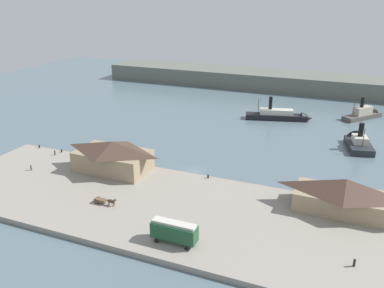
% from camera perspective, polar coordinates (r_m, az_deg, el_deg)
% --- Properties ---
extents(ground_plane, '(320.00, 320.00, 0.00)m').
position_cam_1_polar(ground_plane, '(111.44, 0.23, -3.80)').
color(ground_plane, slate).
extents(quay_promenade, '(110.00, 36.00, 1.20)m').
position_cam_1_polar(quay_promenade, '(93.38, -4.99, -8.60)').
color(quay_promenade, gray).
rests_on(quay_promenade, ground).
extents(seawall_edge, '(110.00, 0.80, 1.00)m').
position_cam_1_polar(seawall_edge, '(108.22, -0.50, -4.29)').
color(seawall_edge, slate).
rests_on(seawall_edge, ground).
extents(ferry_shed_east_terminal, '(19.47, 11.52, 8.16)m').
position_cam_1_polar(ferry_shed_east_terminal, '(109.46, -11.06, -1.63)').
color(ferry_shed_east_terminal, '#998466').
rests_on(ferry_shed_east_terminal, quay_promenade).
extents(ferry_shed_west_terminal, '(20.91, 9.80, 7.69)m').
position_cam_1_polar(ferry_shed_west_terminal, '(93.69, 20.59, -6.73)').
color(ferry_shed_west_terminal, '#998466').
rests_on(ferry_shed_west_terminal, quay_promenade).
extents(street_tram, '(8.92, 2.93, 4.43)m').
position_cam_1_polar(street_tram, '(78.33, -2.51, -12.06)').
color(street_tram, '#1E4C2D').
rests_on(street_tram, quay_promenade).
extents(horse_cart, '(5.73, 1.36, 1.87)m').
position_cam_1_polar(horse_cart, '(93.98, -12.13, -7.75)').
color(horse_cart, brown).
rests_on(horse_cart, quay_promenade).
extents(pedestrian_walking_east, '(0.41, 0.41, 1.67)m').
position_cam_1_polar(pedestrian_walking_east, '(116.91, -21.63, -3.09)').
color(pedestrian_walking_east, '#3D4C42').
rests_on(pedestrian_walking_east, quay_promenade).
extents(pedestrian_near_west_shed, '(0.43, 0.43, 1.72)m').
position_cam_1_polar(pedestrian_near_west_shed, '(78.60, 21.79, -15.16)').
color(pedestrian_near_west_shed, '#232328').
rests_on(pedestrian_near_west_shed, quay_promenade).
extents(pedestrian_standing_center, '(0.42, 0.42, 1.68)m').
position_cam_1_polar(pedestrian_standing_center, '(125.25, -18.65, -1.14)').
color(pedestrian_standing_center, '#3D4C42').
rests_on(pedestrian_standing_center, quay_promenade).
extents(mooring_post_west, '(0.44, 0.44, 0.90)m').
position_cam_1_polar(mooring_post_west, '(104.48, 2.27, -4.56)').
color(mooring_post_west, black).
rests_on(mooring_post_west, quay_promenade).
extents(mooring_post_center_east, '(0.44, 0.44, 0.90)m').
position_cam_1_polar(mooring_post_center_east, '(122.58, -15.52, -1.43)').
color(mooring_post_center_east, black).
rests_on(mooring_post_center_east, quay_promenade).
extents(mooring_post_center_west, '(0.44, 0.44, 0.90)m').
position_cam_1_polar(mooring_post_center_west, '(126.91, -17.81, -0.91)').
color(mooring_post_center_west, black).
rests_on(mooring_post_center_west, quay_promenade).
extents(mooring_post_east, '(0.44, 0.44, 0.90)m').
position_cam_1_polar(mooring_post_east, '(132.67, -20.61, -0.33)').
color(mooring_post_east, black).
rests_on(mooring_post_east, quay_promenade).
extents(ferry_approaching_west, '(15.14, 17.12, 9.79)m').
position_cam_1_polar(ferry_approaching_west, '(171.27, 23.09, 3.89)').
color(ferry_approaching_west, '#514C47').
rests_on(ferry_approaching_west, ground).
extents(ferry_mid_harbor, '(25.45, 11.00, 10.03)m').
position_cam_1_polar(ferry_mid_harbor, '(159.57, 12.51, 3.90)').
color(ferry_mid_harbor, black).
rests_on(ferry_mid_harbor, ground).
extents(ferry_approaching_east, '(9.59, 16.40, 10.36)m').
position_cam_1_polar(ferry_approaching_east, '(138.57, 22.21, 0.23)').
color(ferry_approaching_east, '#23282D').
rests_on(ferry_approaching_east, ground).
extents(far_headland, '(180.00, 24.00, 8.00)m').
position_cam_1_polar(far_headland, '(211.69, 11.82, 8.69)').
color(far_headland, '#60665B').
rests_on(far_headland, ground).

